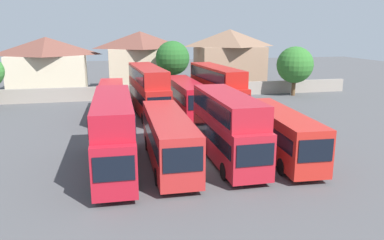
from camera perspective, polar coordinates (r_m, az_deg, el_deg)
name	(u,v)px	position (r m, az deg, el deg)	size (l,w,h in m)	color
ground	(164,110)	(43.75, -4.26, 1.47)	(140.00, 140.00, 0.00)	#4C4C4F
depot_boundary_wall	(155,92)	(51.21, -5.56, 4.26)	(56.00, 0.50, 1.80)	gray
bus_1	(114,130)	(25.27, -11.67, -1.45)	(2.71, 11.31, 4.88)	#B11727
bus_2	(168,137)	(25.98, -3.55, -2.53)	(2.76, 11.31, 3.47)	#B32626
bus_3	(228,124)	(26.46, 5.36, -0.64)	(2.71, 10.10, 4.80)	#B11B28
bus_4	(280,132)	(28.12, 13.02, -1.69)	(3.02, 10.94, 3.39)	red
bus_5	(111,99)	(40.97, -12.02, 3.13)	(2.98, 11.59, 3.37)	red
bus_6	(148,88)	(40.91, -6.61, 4.74)	(3.30, 12.10, 5.21)	#B21F1C
bus_7	(186,95)	(41.78, -0.89, 3.74)	(2.77, 11.89, 3.52)	red
bus_8	(217,87)	(42.21, 3.71, 4.98)	(3.43, 12.18, 5.08)	#B61A14
house_terrace_left	(48,64)	(59.86, -20.82, 7.84)	(11.23, 6.90, 7.93)	beige
house_terrace_centre	(141,60)	(58.59, -7.69, 8.87)	(10.01, 6.54, 8.70)	#C6B293
house_terrace_right	(229,57)	(62.24, 5.62, 9.33)	(10.69, 7.79, 8.97)	#9E7A60
tree_behind_wall	(173,58)	(53.58, -2.94, 9.21)	(4.72, 4.72, 7.46)	brown
tree_right_of_lot	(295,65)	(54.57, 15.16, 7.97)	(4.99, 4.99, 6.75)	brown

